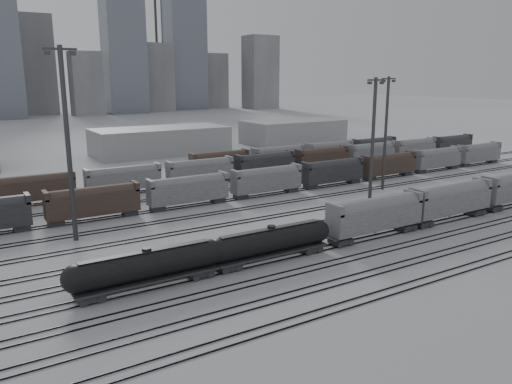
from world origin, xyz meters
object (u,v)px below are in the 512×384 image
hopper_car_b (451,199)px  light_mast_c (373,142)px  tank_car_b (271,241)px  tank_car_a (147,266)px  hopper_car_a (375,214)px

hopper_car_b → light_mast_c: size_ratio=0.73×
tank_car_b → hopper_car_b: hopper_car_b is taller
tank_car_b → hopper_car_b: bearing=0.0°
tank_car_a → hopper_car_a: hopper_car_a is taller
hopper_car_b → light_mast_c: light_mast_c is taller
hopper_car_a → hopper_car_b: hopper_car_b is taller
tank_car_b → light_mast_c: light_mast_c is taller
tank_car_a → hopper_car_a: bearing=-0.0°
hopper_car_b → tank_car_b: bearing=-180.0°
hopper_car_a → tank_car_b: bearing=-180.0°
tank_car_a → tank_car_b: (16.48, -0.00, -0.04)m
tank_car_a → hopper_car_b: (51.66, 0.00, 1.06)m
tank_car_b → hopper_car_a: size_ratio=1.11×
tank_car_a → light_mast_c: bearing=13.9°
tank_car_b → light_mast_c: 31.50m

